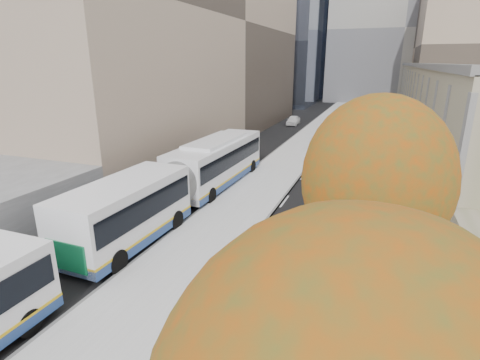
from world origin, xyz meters
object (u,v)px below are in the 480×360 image
at_px(cyclist, 259,309).
at_px(distant_car, 293,120).
at_px(bus_shelter, 451,334).
at_px(bus_far, 187,178).

bearing_deg(cyclist, distant_car, 107.89).
xyz_separation_m(bus_shelter, bus_far, (-12.84, 10.43, -0.47)).
relative_size(cyclist, distant_car, 0.61).
height_order(bus_shelter, distant_car, bus_shelter).
height_order(bus_shelter, bus_far, bus_far).
distance_m(cyclist, distant_car, 43.07).
distance_m(bus_far, distant_car, 32.81).
height_order(cyclist, distant_car, cyclist).
bearing_deg(bus_far, bus_shelter, -37.66).
bearing_deg(bus_shelter, cyclist, 169.10).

